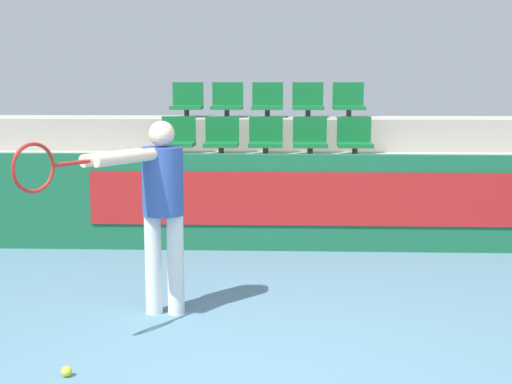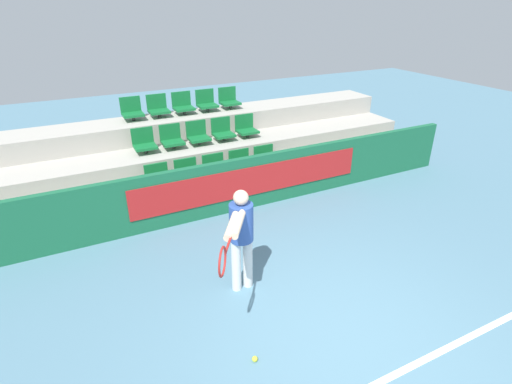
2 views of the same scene
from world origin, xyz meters
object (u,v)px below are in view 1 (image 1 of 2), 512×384
at_px(stadium_chair_3, 313,183).
at_px(stadium_chair_13, 308,102).
at_px(stadium_chair_9, 355,139).
at_px(stadium_chair_14, 349,103).
at_px(stadium_chair_8, 310,139).
at_px(tennis_player, 156,198).
at_px(stadium_chair_1, 215,182).
at_px(stadium_chair_12, 268,102).
at_px(stadium_chair_11, 227,102).
at_px(stadium_chair_4, 362,183).
at_px(stadium_chair_6, 222,139).
at_px(stadium_chair_5, 178,138).
at_px(stadium_chair_0, 167,182).
at_px(tennis_ball, 67,371).
at_px(stadium_chair_7, 266,139).
at_px(stadium_chair_10, 187,102).
at_px(stadium_chair_2, 264,183).

height_order(stadium_chair_3, stadium_chair_13, stadium_chair_13).
distance_m(stadium_chair_3, stadium_chair_9, 1.17).
bearing_deg(stadium_chair_14, stadium_chair_8, -120.95).
xyz_separation_m(stadium_chair_14, tennis_player, (-1.85, -4.69, -0.56)).
bearing_deg(stadium_chair_14, stadium_chair_1, -131.98).
xyz_separation_m(stadium_chair_3, stadium_chair_14, (0.56, 1.87, 0.85)).
bearing_deg(stadium_chair_13, stadium_chair_3, -90.00).
distance_m(stadium_chair_8, stadium_chair_12, 1.17).
bearing_deg(stadium_chair_13, stadium_chair_11, 180.00).
xyz_separation_m(stadium_chair_9, stadium_chair_12, (-1.12, 0.94, 0.43)).
distance_m(stadium_chair_4, stadium_chair_6, 1.97).
relative_size(stadium_chair_5, tennis_player, 0.32).
height_order(stadium_chair_9, stadium_chair_12, stadium_chair_12).
height_order(stadium_chair_5, stadium_chair_6, same).
relative_size(stadium_chair_0, stadium_chair_1, 1.00).
relative_size(tennis_player, tennis_ball, 22.79).
xyz_separation_m(stadium_chair_0, stadium_chair_7, (1.12, 0.94, 0.43)).
bearing_deg(stadium_chair_11, stadium_chair_0, -106.69).
bearing_deg(stadium_chair_6, stadium_chair_14, 29.06).
bearing_deg(stadium_chair_10, stadium_chair_6, -59.05).
bearing_deg(stadium_chair_14, stadium_chair_3, -106.69).
relative_size(stadium_chair_4, tennis_player, 0.32).
bearing_deg(stadium_chair_2, stadium_chair_1, 180.00).
xyz_separation_m(stadium_chair_8, tennis_player, (-1.29, -3.76, -0.13)).
height_order(stadium_chair_5, stadium_chair_13, stadium_chair_13).
bearing_deg(stadium_chair_6, stadium_chair_13, 39.82).
height_order(stadium_chair_2, stadium_chair_6, stadium_chair_6).
xyz_separation_m(stadium_chair_5, stadium_chair_6, (0.56, 0.00, 0.00)).
relative_size(stadium_chair_6, tennis_ball, 7.24).
height_order(tennis_player, tennis_ball, tennis_player).
bearing_deg(stadium_chair_10, stadium_chair_7, -39.82).
height_order(stadium_chair_5, stadium_chair_14, stadium_chair_14).
distance_m(stadium_chair_5, stadium_chair_6, 0.56).
relative_size(stadium_chair_10, stadium_chair_13, 1.00).
relative_size(stadium_chair_0, stadium_chair_10, 1.00).
bearing_deg(stadium_chair_12, stadium_chair_7, -90.00).
relative_size(stadium_chair_4, tennis_ball, 7.24).
bearing_deg(stadium_chair_0, stadium_chair_5, 90.00).
xyz_separation_m(stadium_chair_11, stadium_chair_13, (1.12, 0.00, 0.00)).
distance_m(stadium_chair_0, stadium_chair_2, 1.12).
relative_size(stadium_chair_11, tennis_player, 0.32).
height_order(stadium_chair_3, tennis_ball, stadium_chair_3).
xyz_separation_m(stadium_chair_0, tennis_ball, (0.02, -3.98, -0.59)).
xyz_separation_m(stadium_chair_1, stadium_chair_7, (0.56, 0.94, 0.43)).
distance_m(stadium_chair_4, tennis_ball, 4.60).
relative_size(stadium_chair_8, stadium_chair_11, 1.00).
distance_m(stadium_chair_1, stadium_chair_12, 2.13).
relative_size(stadium_chair_13, stadium_chair_14, 1.00).
height_order(stadium_chair_13, tennis_player, stadium_chair_13).
bearing_deg(stadium_chair_10, stadium_chair_11, 0.00).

